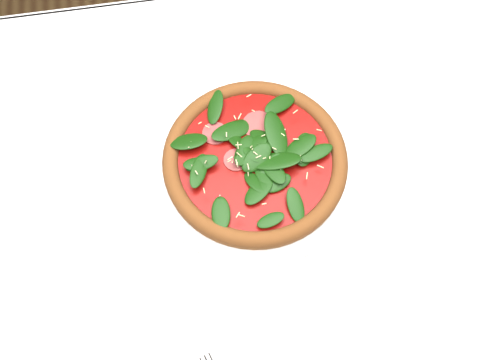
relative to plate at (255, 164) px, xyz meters
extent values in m
plane|color=brown|center=(-0.02, -0.03, -0.76)|extent=(6.00, 6.00, 0.00)
cube|color=white|center=(-0.02, -0.03, -0.03)|extent=(1.20, 0.80, 0.04)
cylinder|color=#472B1C|center=(-0.56, 0.31, -0.40)|extent=(0.06, 0.06, 0.71)
cylinder|color=#472B1C|center=(0.52, 0.31, -0.40)|extent=(0.06, 0.06, 0.71)
cube|color=white|center=(-0.02, 0.37, -0.12)|extent=(1.20, 0.01, 0.22)
cylinder|color=white|center=(0.00, 0.00, 0.00)|extent=(0.33, 0.33, 0.01)
torus|color=white|center=(0.00, 0.00, 0.00)|extent=(0.33, 0.33, 0.01)
cylinder|color=brown|center=(0.00, 0.00, 0.01)|extent=(0.31, 0.31, 0.01)
torus|color=#AC5F27|center=(0.00, 0.00, 0.02)|extent=(0.31, 0.31, 0.02)
cylinder|color=#900C05|center=(0.00, 0.00, 0.02)|extent=(0.26, 0.26, 0.00)
cylinder|color=#963C3C|center=(0.00, 0.00, 0.02)|extent=(0.23, 0.23, 0.00)
ellipsoid|color=#153C0B|center=(0.00, 0.00, 0.03)|extent=(0.25, 0.25, 0.02)
cylinder|color=beige|center=(0.00, 0.00, 0.04)|extent=(0.23, 0.23, 0.00)
camera|label=1|loc=(-0.08, -0.37, 0.75)|focal=40.00mm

